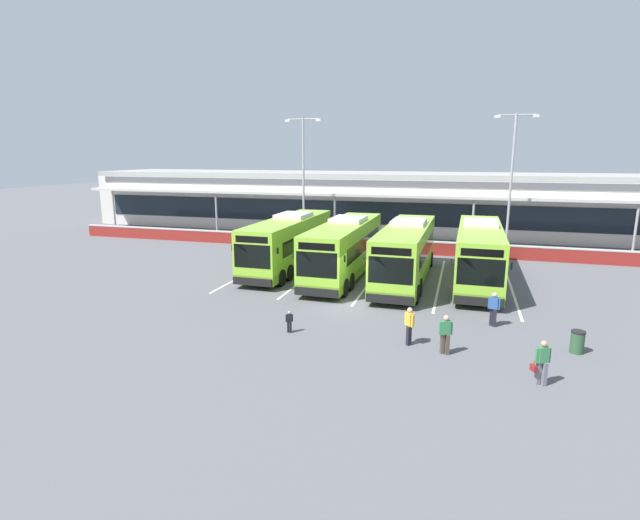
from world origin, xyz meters
The scene contains 20 objects.
ground_plane centered at (0.00, 0.00, 0.00)m, with size 200.00×200.00×0.00m, color #56565B.
terminal_building centered at (0.00, 26.91, 3.01)m, with size 70.00×13.00×6.00m.
red_barrier_wall centered at (0.00, 14.50, 0.56)m, with size 60.00×0.40×1.10m.
coach_bus_leftmost centered at (-6.18, 6.83, 1.79)m, with size 2.99×12.18×3.78m.
coach_bus_left_centre centered at (-1.95, 5.79, 1.79)m, with size 2.99×12.18×3.78m.
coach_bus_centre centered at (2.05, 5.62, 1.79)m, with size 2.99×12.18×3.78m.
coach_bus_right_centre centered at (6.44, 6.56, 1.79)m, with size 2.99×12.18×3.78m.
bay_stripe_far_west centered at (-8.40, 6.00, 0.00)m, with size 0.14×13.00×0.01m, color silver.
bay_stripe_west centered at (-4.20, 6.00, 0.00)m, with size 0.14×13.00×0.01m, color silver.
bay_stripe_mid_west centered at (0.00, 6.00, 0.00)m, with size 0.14×13.00×0.01m, color silver.
bay_stripe_centre centered at (4.20, 6.00, 0.00)m, with size 0.14×13.00×0.01m, color silver.
bay_stripe_mid_east centered at (8.40, 6.00, 0.00)m, with size 0.14×13.00×0.01m, color silver.
pedestrian_with_handbag centered at (8.26, -7.30, 0.86)m, with size 0.65×0.42×1.62m.
pedestrian_in_dark_coat centered at (3.48, -4.91, 0.87)m, with size 0.44×0.45×1.62m.
pedestrian_child centered at (-1.82, -5.04, 0.54)m, with size 0.32×0.22×1.00m.
pedestrian_near_bin centered at (4.97, -5.50, 0.87)m, with size 0.53×0.33×1.62m.
pedestrian_approaching_bus centered at (6.98, -1.52, 0.87)m, with size 0.54×0.34×1.62m.
lamp_post_west centered at (-8.40, 16.69, 6.29)m, with size 3.24×0.28×11.00m.
lamp_post_centre centered at (8.84, 17.15, 6.29)m, with size 3.24×0.28×11.00m.
litter_bin centered at (10.07, -3.87, 0.47)m, with size 0.54×0.54×0.93m.
Camera 1 is at (5.36, -24.27, 7.80)m, focal length 27.04 mm.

